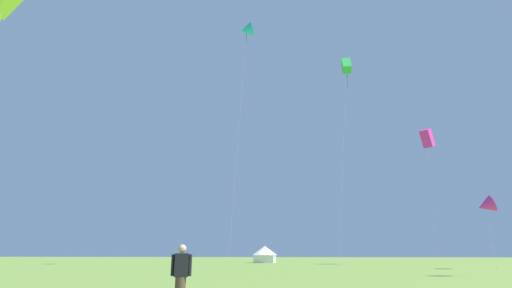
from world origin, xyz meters
The scene contains 7 objects.
kite_green_box centered at (10.11, 40.18, 24.08)m, with size 3.02×3.13×25.30m.
kite_cyan_delta centered at (-4.64, 50.27, 37.20)m, with size 3.27×3.05×38.55m.
kite_magenta_box centered at (23.49, 57.79, 19.27)m, with size 2.93×3.50×20.86m.
kite_lime_box centered at (-16.91, 17.16, 19.99)m, with size 2.59×2.21×21.41m.
kite_magenta_delta centered at (23.53, 40.37, 6.46)m, with size 2.18×2.01×7.52m.
person_spectator centered at (2.31, 6.09, 0.85)m, with size 0.57×0.33×1.73m.
festival_tent_right centered at (-4.04, 65.71, 1.60)m, with size 4.43×4.43×2.88m.
Camera 1 is at (5.99, -3.99, 1.48)m, focal length 26.69 mm.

